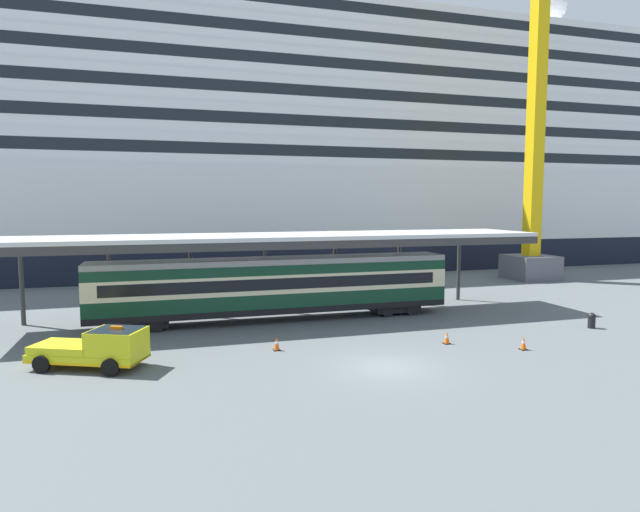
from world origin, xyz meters
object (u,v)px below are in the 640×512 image
at_px(service_truck, 98,347).
at_px(traffic_cone_far, 447,338).
at_px(cruise_ship, 223,155).
at_px(traffic_cone_near, 524,343).
at_px(traffic_cone_mid, 277,344).
at_px(quay_bollard, 592,320).
at_px(dockside_crane, 539,102).
at_px(train_carriage, 275,285).

height_order(service_truck, traffic_cone_far, service_truck).
xyz_separation_m(cruise_ship, traffic_cone_near, (10.05, -44.96, -13.32)).
bearing_deg(traffic_cone_far, traffic_cone_mid, 171.45).
bearing_deg(service_truck, traffic_cone_far, -2.51).
bearing_deg(service_truck, quay_bollard, -0.05).
bearing_deg(dockside_crane, service_truck, -153.68).
distance_m(traffic_cone_far, dockside_crane, 34.08).
distance_m(train_carriage, traffic_cone_near, 15.43).
height_order(service_truck, dockside_crane, dockside_crane).
bearing_deg(cruise_ship, traffic_cone_far, -80.92).
bearing_deg(traffic_cone_mid, service_truck, -175.98).
bearing_deg(cruise_ship, traffic_cone_mid, -93.23).
distance_m(cruise_ship, train_carriage, 36.07).
height_order(train_carriage, traffic_cone_mid, train_carriage).
bearing_deg(traffic_cone_near, traffic_cone_mid, 163.78).
distance_m(traffic_cone_near, dockside_crane, 33.59).
distance_m(traffic_cone_mid, quay_bollard, 19.60).
xyz_separation_m(traffic_cone_near, quay_bollard, (7.20, 2.98, 0.18)).
bearing_deg(traffic_cone_far, traffic_cone_near, -34.59).
xyz_separation_m(traffic_cone_mid, traffic_cone_far, (9.16, -1.38, -0.01)).
relative_size(service_truck, traffic_cone_mid, 7.82).
distance_m(traffic_cone_far, quay_bollard, 10.45).
height_order(traffic_cone_mid, quay_bollard, quay_bollard).
height_order(traffic_cone_far, dockside_crane, dockside_crane).
distance_m(service_truck, dockside_crane, 46.70).
bearing_deg(service_truck, dockside_crane, 26.32).
xyz_separation_m(service_truck, traffic_cone_mid, (8.55, 0.60, -0.64)).
distance_m(traffic_cone_near, traffic_cone_far, 3.92).
bearing_deg(traffic_cone_near, train_carriage, 135.47).
bearing_deg(traffic_cone_far, dockside_crane, 43.23).
bearing_deg(traffic_cone_mid, quay_bollard, -1.82).
distance_m(service_truck, traffic_cone_near, 21.16).
distance_m(train_carriage, dockside_crane, 34.86).
bearing_deg(train_carriage, dockside_crane, 21.78).
xyz_separation_m(cruise_ship, dockside_crane, (28.25, -22.60, 3.91)).
distance_m(train_carriage, quay_bollard, 19.78).
xyz_separation_m(cruise_ship, quay_bollard, (17.25, -41.98, -13.14)).
relative_size(dockside_crane, quay_bollard, 58.40).
distance_m(train_carriage, traffic_cone_mid, 7.54).
height_order(traffic_cone_near, traffic_cone_far, traffic_cone_far).
height_order(cruise_ship, train_carriage, cruise_ship).
bearing_deg(traffic_cone_mid, cruise_ship, 86.77).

